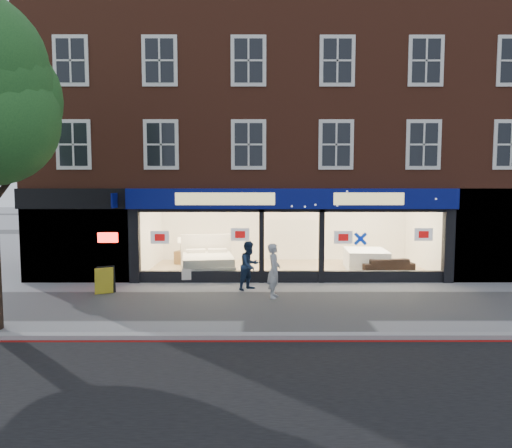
{
  "coord_description": "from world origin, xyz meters",
  "views": [
    {
      "loc": [
        -1.28,
        -12.79,
        3.39
      ],
      "look_at": [
        -1.25,
        2.5,
        2.11
      ],
      "focal_mm": 32.0,
      "sensor_mm": 36.0,
      "label": 1
    }
  ],
  "objects_px": {
    "mattress_stack": "(366,260)",
    "pedestrian_grey": "(274,271)",
    "display_bed": "(207,263)",
    "sofa": "(386,265)",
    "a_board": "(105,280)",
    "pedestrian_blue": "(250,265)"
  },
  "relations": [
    {
      "from": "display_bed",
      "to": "pedestrian_blue",
      "type": "xyz_separation_m",
      "value": [
        1.63,
        -2.42,
        0.32
      ]
    },
    {
      "from": "display_bed",
      "to": "pedestrian_grey",
      "type": "distance_m",
      "value": 4.23
    },
    {
      "from": "display_bed",
      "to": "pedestrian_blue",
      "type": "height_order",
      "value": "pedestrian_blue"
    },
    {
      "from": "display_bed",
      "to": "mattress_stack",
      "type": "xyz_separation_m",
      "value": [
        6.19,
        0.67,
        0.01
      ]
    },
    {
      "from": "pedestrian_grey",
      "to": "display_bed",
      "type": "bearing_deg",
      "value": 45.77
    },
    {
      "from": "mattress_stack",
      "to": "pedestrian_blue",
      "type": "bearing_deg",
      "value": -145.85
    },
    {
      "from": "mattress_stack",
      "to": "a_board",
      "type": "relative_size",
      "value": 2.4
    },
    {
      "from": "display_bed",
      "to": "mattress_stack",
      "type": "distance_m",
      "value": 6.22
    },
    {
      "from": "a_board",
      "to": "pedestrian_blue",
      "type": "bearing_deg",
      "value": -16.89
    },
    {
      "from": "mattress_stack",
      "to": "sofa",
      "type": "bearing_deg",
      "value": -50.68
    },
    {
      "from": "display_bed",
      "to": "sofa",
      "type": "distance_m",
      "value": 6.79
    },
    {
      "from": "mattress_stack",
      "to": "pedestrian_grey",
      "type": "bearing_deg",
      "value": -132.56
    },
    {
      "from": "pedestrian_grey",
      "to": "pedestrian_blue",
      "type": "bearing_deg",
      "value": 47.05
    },
    {
      "from": "mattress_stack",
      "to": "pedestrian_grey",
      "type": "xyz_separation_m",
      "value": [
        -3.8,
        -4.14,
        0.34
      ]
    },
    {
      "from": "pedestrian_grey",
      "to": "pedestrian_blue",
      "type": "height_order",
      "value": "pedestrian_grey"
    },
    {
      "from": "display_bed",
      "to": "pedestrian_blue",
      "type": "relative_size",
      "value": 1.66
    },
    {
      "from": "display_bed",
      "to": "pedestrian_blue",
      "type": "bearing_deg",
      "value": -64.66
    },
    {
      "from": "a_board",
      "to": "sofa",
      "type": "bearing_deg",
      "value": -7.27
    },
    {
      "from": "mattress_stack",
      "to": "a_board",
      "type": "height_order",
      "value": "mattress_stack"
    },
    {
      "from": "pedestrian_blue",
      "to": "mattress_stack",
      "type": "bearing_deg",
      "value": -12.56
    },
    {
      "from": "sofa",
      "to": "a_board",
      "type": "height_order",
      "value": "a_board"
    },
    {
      "from": "pedestrian_grey",
      "to": "mattress_stack",
      "type": "bearing_deg",
      "value": -31.26
    }
  ]
}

